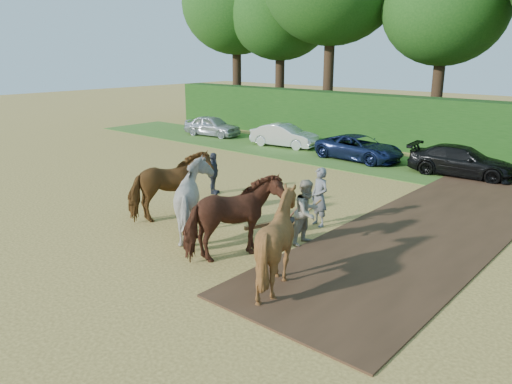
{
  "coord_description": "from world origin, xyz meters",
  "views": [
    {
      "loc": [
        7.12,
        -8.46,
        5.48
      ],
      "look_at": [
        -2.3,
        2.36,
        1.4
      ],
      "focal_mm": 35.0,
      "sensor_mm": 36.0,
      "label": 1
    }
  ],
  "objects": [
    {
      "name": "ground",
      "position": [
        0.0,
        0.0,
        0.0
      ],
      "size": [
        120.0,
        120.0,
        0.0
      ],
      "primitive_type": "plane",
      "color": "gold",
      "rests_on": "ground"
    },
    {
      "name": "spectator_near",
      "position": [
        -0.79,
        2.88,
        0.97
      ],
      "size": [
        0.76,
        0.96,
        1.93
      ],
      "primitive_type": "imported",
      "rotation": [
        0.0,
        0.0,
        1.54
      ],
      "color": "#BBB193",
      "rests_on": "ground"
    },
    {
      "name": "parked_cars",
      "position": [
        0.73,
        14.2,
        0.68
      ],
      "size": [
        36.74,
        2.78,
        1.45
      ],
      "color": "#B9BAC0",
      "rests_on": "ground"
    },
    {
      "name": "grass_verge",
      "position": [
        0.0,
        14.0,
        0.01
      ],
      "size": [
        50.0,
        5.0,
        0.03
      ],
      "primitive_type": "cube",
      "color": "#38601E",
      "rests_on": "ground"
    },
    {
      "name": "earth_strip",
      "position": [
        1.5,
        7.0,
        0.03
      ],
      "size": [
        4.5,
        17.0,
        0.05
      ],
      "primitive_type": "cube",
      "color": "#472D1C",
      "rests_on": "ground"
    },
    {
      "name": "plough_team",
      "position": [
        -2.55,
        1.0,
        1.14
      ],
      "size": [
        7.99,
        5.84,
        2.3
      ],
      "color": "brown",
      "rests_on": "ground"
    },
    {
      "name": "hedgerow",
      "position": [
        0.0,
        18.5,
        1.5
      ],
      "size": [
        46.0,
        1.6,
        3.0
      ],
      "primitive_type": "cube",
      "color": "#14380F",
      "rests_on": "ground"
    },
    {
      "name": "spectator_far",
      "position": [
        -6.67,
        4.82,
        0.82
      ],
      "size": [
        0.79,
        1.04,
        1.65
      ],
      "primitive_type": "imported",
      "rotation": [
        0.0,
        0.0,
        2.03
      ],
      "color": "#2A2E38",
      "rests_on": "ground"
    }
  ]
}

